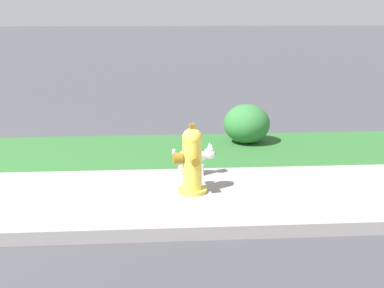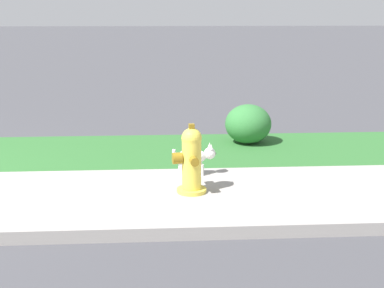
# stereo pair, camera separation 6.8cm
# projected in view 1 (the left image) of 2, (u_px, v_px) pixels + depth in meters

# --- Properties ---
(fire_hydrant_near_corner) EXTENTS (0.36, 0.39, 0.75)m
(fire_hydrant_near_corner) POSITION_uv_depth(u_px,v_px,m) (192.00, 160.00, 5.57)
(fire_hydrant_near_corner) COLOR yellow
(fire_hydrant_near_corner) RESTS_ON ground
(small_white_dog) EXTENTS (0.52, 0.22, 0.38)m
(small_white_dog) POSITION_uv_depth(u_px,v_px,m) (194.00, 157.00, 6.20)
(small_white_dog) COLOR white
(small_white_dog) RESTS_ON ground
(shrub_bush_near_lamp) EXTENTS (0.67, 0.67, 0.57)m
(shrub_bush_near_lamp) POSITION_uv_depth(u_px,v_px,m) (247.00, 124.00, 7.72)
(shrub_bush_near_lamp) COLOR #337538
(shrub_bush_near_lamp) RESTS_ON ground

